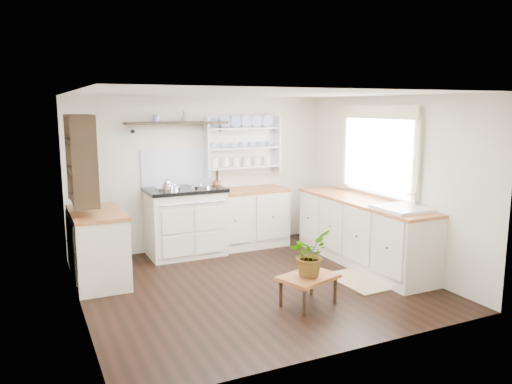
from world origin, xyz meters
TOP-DOWN VIEW (x-y plane):
  - floor at (0.00, 0.00)m, footprint 4.00×3.80m
  - wall_back at (0.00, 1.90)m, footprint 4.00×0.02m
  - wall_right at (2.00, 0.00)m, footprint 0.02×3.80m
  - wall_left at (-2.00, 0.00)m, footprint 0.02×3.80m
  - ceiling at (0.00, 0.00)m, footprint 4.00×3.80m
  - window at (1.95, 0.15)m, footprint 0.08×1.55m
  - aga_cooker at (-0.38, 1.57)m, footprint 1.11×0.77m
  - back_cabinets at (0.60, 1.60)m, footprint 1.27×0.63m
  - right_cabinets at (1.70, 0.10)m, footprint 0.62×2.43m
  - belfast_sink at (1.70, -0.65)m, footprint 0.55×0.60m
  - left_cabinets at (-1.70, 0.90)m, footprint 0.62×1.13m
  - plate_rack at (0.65, 1.86)m, footprint 1.20×0.22m
  - high_shelf at (-0.40, 1.78)m, footprint 1.50×0.29m
  - left_shelving at (-1.84, 0.90)m, footprint 0.28×0.80m
  - kettle at (-0.66, 1.45)m, footprint 0.18×0.18m
  - utensil_crock at (0.16, 1.68)m, footprint 0.11×0.11m
  - center_table at (0.27, -0.83)m, footprint 0.72×0.61m
  - potted_plant at (0.27, -0.83)m, footprint 0.59×0.57m
  - floor_rug at (1.24, -0.47)m, footprint 0.59×0.87m

SIDE VIEW (x-z plane):
  - floor at x=0.00m, z-range -0.01..0.01m
  - floor_rug at x=1.24m, z-range 0.00..0.02m
  - center_table at x=0.27m, z-range 0.12..0.46m
  - right_cabinets at x=1.70m, z-range 0.01..0.91m
  - left_cabinets at x=-1.70m, z-range 0.01..0.91m
  - back_cabinets at x=0.60m, z-range 0.01..0.91m
  - aga_cooker at x=-0.38m, z-range -0.01..1.02m
  - potted_plant at x=0.27m, z-range 0.33..0.83m
  - belfast_sink at x=1.70m, z-range 0.58..1.03m
  - utensil_crock at x=0.16m, z-range 0.91..1.04m
  - kettle at x=-0.66m, z-range 0.93..1.15m
  - wall_back at x=0.00m, z-range 0.00..2.30m
  - wall_right at x=2.00m, z-range 0.00..2.30m
  - wall_left at x=-2.00m, z-range 0.00..2.30m
  - left_shelving at x=-1.84m, z-range 1.02..2.08m
  - plate_rack at x=0.65m, z-range 1.11..2.01m
  - window at x=1.95m, z-range 0.95..2.17m
  - high_shelf at x=-0.40m, z-range 1.83..1.99m
  - ceiling at x=0.00m, z-range 2.29..2.30m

